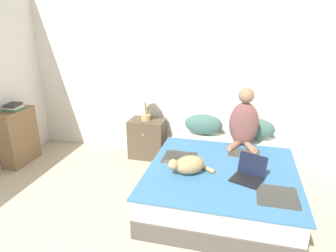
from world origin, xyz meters
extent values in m
cube|color=silver|center=(0.00, 3.40, 1.27)|extent=(5.79, 0.05, 2.55)
cube|color=#4C4742|center=(0.60, 2.36, 0.10)|extent=(1.53, 1.94, 0.20)
cube|color=silver|center=(0.60, 2.36, 0.30)|extent=(1.51, 1.92, 0.21)
cube|color=teal|center=(0.60, 2.17, 0.42)|extent=(1.57, 1.56, 0.02)
cube|color=silver|center=(0.10, 2.36, 0.42)|extent=(0.39, 0.36, 0.01)
cube|color=silver|center=(0.82, 2.66, 0.42)|extent=(0.37, 0.27, 0.01)
cube|color=silver|center=(1.13, 1.78, 0.42)|extent=(0.37, 0.38, 0.01)
ellipsoid|color=#42665B|center=(0.26, 3.19, 0.57)|extent=(0.53, 0.24, 0.28)
ellipsoid|color=#42665B|center=(0.94, 3.19, 0.57)|extent=(0.53, 0.24, 0.28)
ellipsoid|color=brown|center=(0.80, 2.92, 0.71)|extent=(0.36, 0.20, 0.57)
sphere|color=#9E7051|center=(0.80, 2.92, 1.08)|extent=(0.19, 0.19, 0.19)
cylinder|color=#9E7051|center=(0.70, 2.79, 0.46)|extent=(0.17, 0.26, 0.07)
cylinder|color=#9E7051|center=(0.90, 2.79, 0.46)|extent=(0.17, 0.26, 0.07)
ellipsoid|color=tan|center=(0.27, 2.01, 0.53)|extent=(0.37, 0.32, 0.20)
sphere|color=tan|center=(0.12, 1.93, 0.55)|extent=(0.11, 0.11, 0.11)
cone|color=tan|center=(0.13, 1.90, 0.59)|extent=(0.05, 0.05, 0.05)
cone|color=tan|center=(0.10, 1.95, 0.59)|extent=(0.05, 0.05, 0.05)
cylinder|color=tan|center=(0.46, 2.11, 0.45)|extent=(0.17, 0.13, 0.04)
cube|color=black|center=(0.85, 1.99, 0.44)|extent=(0.35, 0.31, 0.02)
cube|color=black|center=(0.90, 2.12, 0.55)|extent=(0.29, 0.16, 0.22)
cube|color=brown|center=(-0.56, 3.15, 0.29)|extent=(0.51, 0.34, 0.57)
sphere|color=tan|center=(-0.56, 2.97, 0.41)|extent=(0.03, 0.03, 0.03)
cylinder|color=tan|center=(-0.57, 3.15, 0.62)|extent=(0.14, 0.14, 0.08)
cylinder|color=tan|center=(-0.57, 3.15, 0.76)|extent=(0.02, 0.02, 0.22)
cone|color=white|center=(-0.57, 3.15, 0.97)|extent=(0.27, 0.27, 0.19)
cube|color=brown|center=(-2.25, 2.53, 0.39)|extent=(0.22, 0.56, 0.78)
cube|color=#3D7A51|center=(-2.25, 2.54, 0.80)|extent=(0.17, 0.19, 0.03)
cube|color=beige|center=(-2.26, 2.54, 0.83)|extent=(0.18, 0.21, 0.03)
cube|color=#2D2D33|center=(-2.24, 2.52, 0.86)|extent=(0.19, 0.22, 0.04)
camera|label=1|loc=(0.73, -0.74, 1.96)|focal=32.00mm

